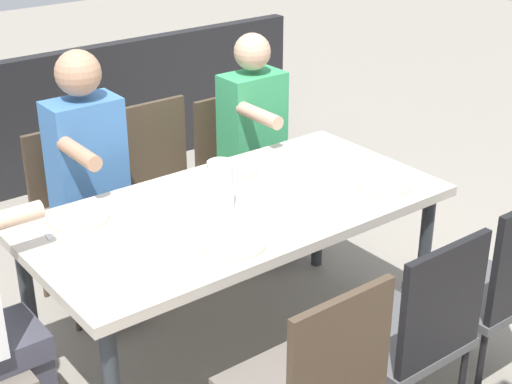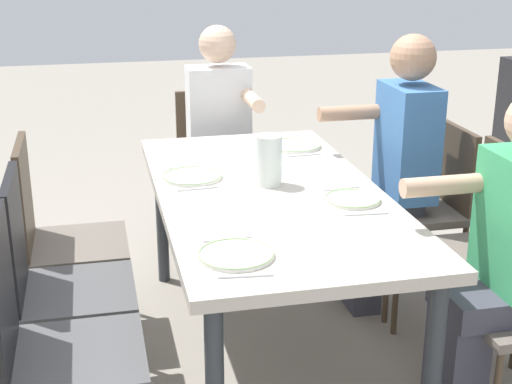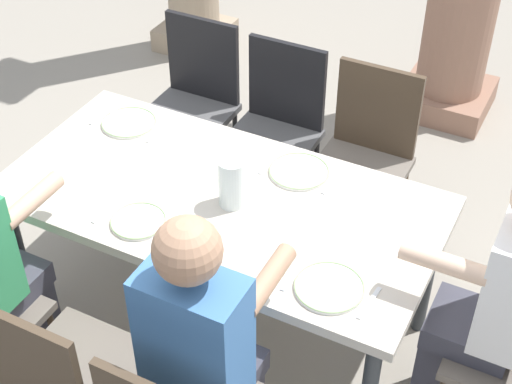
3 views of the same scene
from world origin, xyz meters
TOP-DOWN VIEW (x-y plane):
  - ground_plane at (0.00, 0.00)m, footprint 16.00×16.00m
  - dining_table at (0.00, 0.00)m, footprint 1.80×0.90m
  - chair_west_north at (-0.65, 0.87)m, footprint 0.44×0.44m
  - chair_west_south at (-0.65, -0.87)m, footprint 0.44×0.44m
  - chair_mid_north at (-0.16, 0.87)m, footprint 0.44×0.44m
  - chair_mid_south at (-0.16, -0.87)m, footprint 0.44×0.44m
  - chair_east_north at (0.33, 0.87)m, footprint 0.44×0.44m
  - chair_east_south at (0.33, -0.87)m, footprint 0.44×0.44m
  - diner_woman_green at (0.33, -0.68)m, footprint 0.34×0.50m
  - diner_guest_third at (-0.65, -0.68)m, footprint 0.35×0.49m
  - patio_railing at (0.00, -2.28)m, footprint 4.20×0.10m
  - plate_0 at (-0.62, 0.26)m, footprint 0.25×0.25m
  - fork_0 at (-0.77, 0.26)m, footprint 0.03×0.17m
  - spoon_0 at (-0.47, 0.26)m, footprint 0.02×0.17m
  - plate_1 at (-0.20, -0.29)m, footprint 0.22×0.22m
  - fork_1 at (-0.35, -0.29)m, footprint 0.03×0.17m
  - spoon_1 at (-0.05, -0.29)m, footprint 0.03×0.17m
  - plate_2 at (0.23, 0.29)m, footprint 0.26×0.26m
  - fork_2 at (0.08, 0.29)m, footprint 0.03×0.17m
  - spoon_2 at (0.38, 0.29)m, footprint 0.03×0.17m
  - plate_3 at (0.60, -0.28)m, footprint 0.25×0.25m
  - fork_3 at (0.45, -0.28)m, footprint 0.03×0.17m
  - spoon_3 at (0.75, -0.28)m, footprint 0.03×0.17m
  - water_pitcher at (0.07, -0.01)m, footprint 0.11×0.11m

SIDE VIEW (x-z plane):
  - ground_plane at x=0.00m, z-range 0.00..0.00m
  - patio_railing at x=0.00m, z-range 0.00..0.90m
  - chair_west_south at x=-0.65m, z-range 0.07..0.93m
  - chair_mid_south at x=-0.16m, z-range 0.06..0.98m
  - chair_east_north at x=0.33m, z-range 0.06..0.99m
  - chair_east_south at x=0.33m, z-range 0.09..0.97m
  - chair_mid_north at x=-0.16m, z-range 0.07..1.00m
  - chair_west_north at x=-0.65m, z-range 0.07..1.02m
  - diner_guest_third at x=-0.65m, z-range 0.04..1.30m
  - dining_table at x=0.00m, z-range 0.31..1.06m
  - diner_woman_green at x=0.33m, z-range 0.05..1.37m
  - fork_0 at x=-0.77m, z-range 0.75..0.76m
  - spoon_0 at x=-0.47m, z-range 0.75..0.76m
  - fork_1 at x=-0.35m, z-range 0.75..0.76m
  - spoon_1 at x=-0.05m, z-range 0.75..0.76m
  - fork_2 at x=0.08m, z-range 0.75..0.76m
  - spoon_2 at x=0.38m, z-range 0.75..0.76m
  - fork_3 at x=0.45m, z-range 0.75..0.76m
  - spoon_3 at x=0.75m, z-range 0.75..0.76m
  - plate_2 at x=0.23m, z-range 0.75..0.77m
  - plate_3 at x=0.60m, z-range 0.75..0.77m
  - plate_0 at x=-0.62m, z-range 0.75..0.77m
  - plate_1 at x=-0.20m, z-range 0.75..0.77m
  - water_pitcher at x=0.07m, z-range 0.74..0.95m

